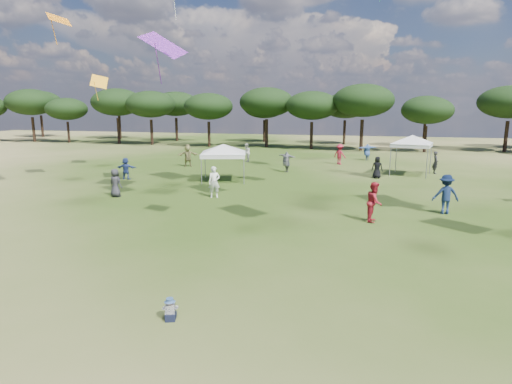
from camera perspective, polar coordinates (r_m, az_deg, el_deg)
ground at (r=9.45m, az=-15.42°, el=-21.39°), size 140.00×140.00×0.00m
tree_line at (r=54.22m, az=13.22°, el=11.47°), size 108.78×17.63×7.77m
tent_left at (r=29.31m, az=-4.38°, el=6.15°), size 5.74×5.74×2.83m
tent_right at (r=33.68m, az=20.12°, el=6.92°), size 5.32×5.32×3.27m
toddler at (r=10.83m, az=-11.36°, el=-15.17°), size 0.42×0.46×0.56m
festival_crowd at (r=31.17m, az=8.10°, el=3.54°), size 29.21×23.79×1.90m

